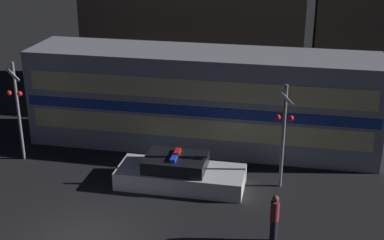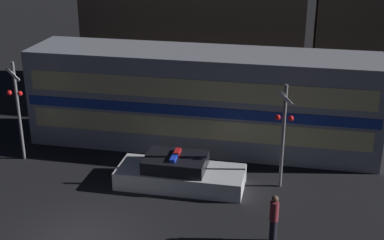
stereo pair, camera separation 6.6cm
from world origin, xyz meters
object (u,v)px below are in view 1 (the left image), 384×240
train (202,99)px  police_car (180,174)px  pedestrian (274,218)px  crossing_signal_near (283,132)px

train → police_car: size_ratio=3.11×
train → police_car: 4.33m
pedestrian → crossing_signal_near: (0.04, 3.73, 1.41)m
train → crossing_signal_near: train is taller
police_car → crossing_signal_near: (3.76, 0.65, 1.77)m
pedestrian → crossing_signal_near: 3.98m
police_car → pedestrian: (3.72, -3.08, 0.36)m
train → crossing_signal_near: 4.97m
crossing_signal_near → train: bearing=137.5°
train → pedestrian: (3.62, -7.08, -1.27)m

